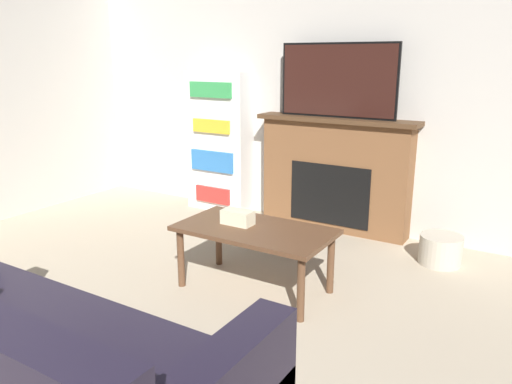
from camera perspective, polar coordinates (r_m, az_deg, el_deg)
name	(u,v)px	position (r m, az deg, el deg)	size (l,w,h in m)	color
wall_back	(350,84)	(4.70, 10.72, 12.03)	(6.99, 0.06, 2.70)	beige
fireplace	(335,174)	(4.70, 8.97, 2.05)	(1.51, 0.28, 1.06)	brown
tv	(338,81)	(4.57, 9.32, 12.46)	(1.09, 0.03, 0.65)	black
couch	(12,377)	(2.44, -26.09, -18.44)	(2.12, 0.92, 0.88)	black
coffee_table	(255,236)	(3.44, -0.15, -5.03)	(1.07, 0.58, 0.46)	brown
tissue_box	(238,217)	(3.48, -2.11, -2.90)	(0.22, 0.12, 0.10)	beige
remote_control	(229,215)	(3.65, -3.06, -2.69)	(0.04, 0.15, 0.02)	black
bookshelf	(219,142)	(5.27, -4.20, 5.72)	(0.69, 0.29, 1.45)	white
storage_basket	(441,250)	(4.23, 20.34, -6.19)	(0.33, 0.33, 0.23)	#BCB29E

